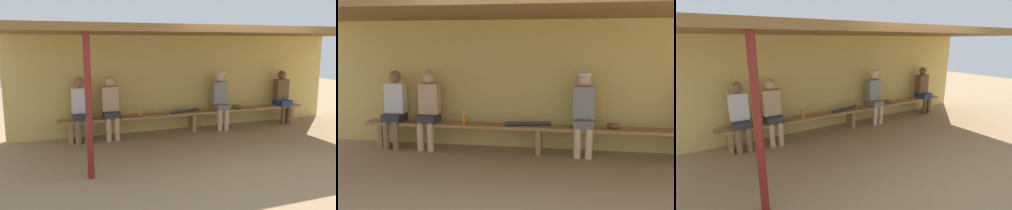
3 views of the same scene
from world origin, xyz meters
The scene contains 12 objects.
ground_plane centered at (0.00, 0.00, 0.00)m, with size 24.00×24.00×0.00m, color #9E7F59.
back_wall centered at (0.00, 2.00, 1.10)m, with size 8.00×0.20×2.20m, color #D8BC60.
dugout_roof centered at (0.00, 0.70, 2.26)m, with size 8.00×2.80×0.12m, color brown.
support_post centered at (-2.62, -0.55, 1.10)m, with size 0.10×0.10×2.20m, color maroon.
bench centered at (0.00, 1.55, 0.39)m, with size 6.00×0.36×0.46m.
player_rightmost centered at (2.51, 1.55, 0.73)m, with size 0.34×0.42×1.34m.
player_in_white centered at (-1.90, 1.55, 0.73)m, with size 0.34×0.42×1.34m.
player_near_post centered at (0.71, 1.55, 0.75)m, with size 0.34×0.42×1.34m.
player_leftmost centered at (-2.52, 1.55, 0.73)m, with size 0.34×0.42×1.34m.
water_bottle_clear centered at (-1.26, 1.51, 0.56)m, with size 0.06×0.06×0.21m.
baseball_glove_worn centered at (1.18, 1.56, 0.51)m, with size 0.24×0.17×0.09m, color brown.
baseball_bat centered at (-0.19, 1.55, 0.49)m, with size 0.07×0.07×0.76m, color #333338.
Camera 1 is at (-3.27, -5.68, 2.04)m, focal length 37.22 mm.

